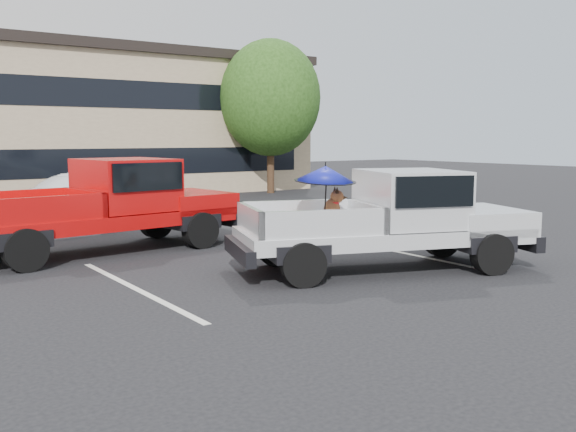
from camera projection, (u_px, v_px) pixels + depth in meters
name	position (u px, v px, depth m)	size (l,w,h in m)	color
ground	(353.00, 288.00, 10.69)	(90.00, 90.00, 0.00)	black
stripe_left	(136.00, 289.00, 10.60)	(0.12, 5.00, 0.01)	silver
stripe_right	(397.00, 252.00, 14.03)	(0.12, 5.00, 0.01)	silver
motel_building	(77.00, 121.00, 28.46)	(20.40, 8.40, 6.30)	tan
tree_right	(270.00, 98.00, 28.30)	(4.46, 4.46, 6.78)	#332114
tree_back	(136.00, 100.00, 33.05)	(4.68, 4.68, 7.11)	#332114
silver_pickup	(399.00, 214.00, 12.07)	(6.02, 3.74, 2.06)	black
red_pickup	(119.00, 201.00, 14.13)	(6.32, 2.77, 2.02)	black
silver_sedan	(106.00, 199.00, 18.17)	(1.60, 4.58, 1.51)	silver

